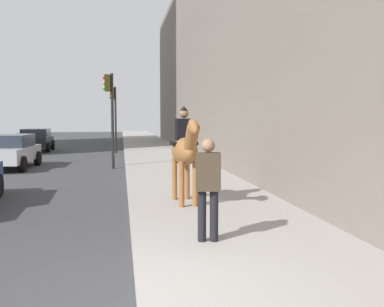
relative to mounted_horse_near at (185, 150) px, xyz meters
The scene contains 7 objects.
sidewalk_slab 5.21m from the mounted_horse_near, behind, with size 120.00×3.80×0.12m, color gray.
mounted_horse_near is the anchor object (origin of this frame).
pedestrian_greeting 3.09m from the mounted_horse_near, behind, with size 0.32×0.44×1.70m.
car_mid_lane 19.72m from the mounted_horse_near, 20.60° to the left, with size 3.89×2.11×1.44m.
car_far_lane 10.85m from the mounted_horse_near, 34.41° to the left, with size 4.02×2.00×1.44m.
traffic_light_near_curb 8.48m from the mounted_horse_near, 13.27° to the left, with size 0.20×0.44×4.00m.
traffic_light_far_curb 16.26m from the mounted_horse_near, ahead, with size 0.20×0.44×4.02m.
Camera 1 is at (-4.67, 0.14, 2.16)m, focal length 38.99 mm.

